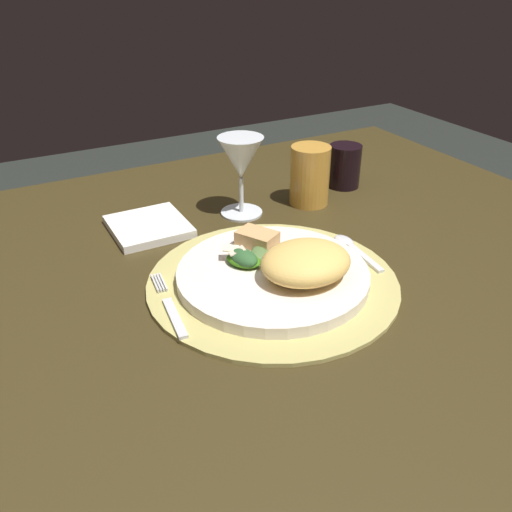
{
  "coord_description": "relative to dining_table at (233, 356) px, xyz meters",
  "views": [
    {
      "loc": [
        -0.28,
        -0.59,
        1.17
      ],
      "look_at": [
        0.05,
        0.02,
        0.77
      ],
      "focal_mm": 37.65,
      "sensor_mm": 36.0,
      "label": 1
    }
  ],
  "objects": [
    {
      "name": "placemat",
      "position": [
        0.05,
        -0.03,
        0.14
      ],
      "size": [
        0.36,
        0.36,
        0.01
      ],
      "primitive_type": "cylinder",
      "color": "tan",
      "rests_on": "dining_table"
    },
    {
      "name": "amber_tumbler",
      "position": [
        0.25,
        0.18,
        0.19
      ],
      "size": [
        0.07,
        0.07,
        0.11
      ],
      "primitive_type": "cylinder",
      "color": "gold",
      "rests_on": "dining_table"
    },
    {
      "name": "dinner_plate",
      "position": [
        0.05,
        -0.03,
        0.15
      ],
      "size": [
        0.27,
        0.27,
        0.02
      ],
      "primitive_type": "cylinder",
      "color": "silver",
      "rests_on": "placemat"
    },
    {
      "name": "spoon",
      "position": [
        0.21,
        -0.01,
        0.15
      ],
      "size": [
        0.03,
        0.12,
        0.01
      ],
      "color": "silver",
      "rests_on": "placemat"
    },
    {
      "name": "bread_piece",
      "position": [
        0.07,
        0.04,
        0.17
      ],
      "size": [
        0.06,
        0.07,
        0.02
      ],
      "primitive_type": "cube",
      "rotation": [
        0.0,
        0.0,
        5.22
      ],
      "color": "tan",
      "rests_on": "dinner_plate"
    },
    {
      "name": "dark_tumbler",
      "position": [
        0.36,
        0.22,
        0.18
      ],
      "size": [
        0.06,
        0.06,
        0.08
      ],
      "primitive_type": "cylinder",
      "color": "black",
      "rests_on": "dining_table"
    },
    {
      "name": "dining_table",
      "position": [
        0.0,
        0.0,
        0.0
      ],
      "size": [
        1.37,
        1.03,
        0.75
      ],
      "color": "#362B14",
      "rests_on": "ground"
    },
    {
      "name": "fork",
      "position": [
        -0.1,
        -0.03,
        0.15
      ],
      "size": [
        0.03,
        0.16,
        0.0
      ],
      "color": "silver",
      "rests_on": "placemat"
    },
    {
      "name": "pasta_serving",
      "position": [
        0.08,
        -0.07,
        0.18
      ],
      "size": [
        0.13,
        0.11,
        0.05
      ],
      "primitive_type": "ellipsoid",
      "rotation": [
        0.0,
        0.0,
        3.16
      ],
      "color": "#EABB5D",
      "rests_on": "dinner_plate"
    },
    {
      "name": "salad_greens",
      "position": [
        0.03,
        0.0,
        0.17
      ],
      "size": [
        0.09,
        0.07,
        0.02
      ],
      "color": "#4C6A36",
      "rests_on": "dinner_plate"
    },
    {
      "name": "napkin",
      "position": [
        -0.05,
        0.21,
        0.15
      ],
      "size": [
        0.12,
        0.13,
        0.01
      ],
      "primitive_type": "cube",
      "rotation": [
        0.0,
        0.0,
        0.0
      ],
      "color": "white",
      "rests_on": "dining_table"
    },
    {
      "name": "wine_glass",
      "position": [
        0.12,
        0.2,
        0.24
      ],
      "size": [
        0.08,
        0.08,
        0.14
      ],
      "color": "silver",
      "rests_on": "dining_table"
    }
  ]
}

